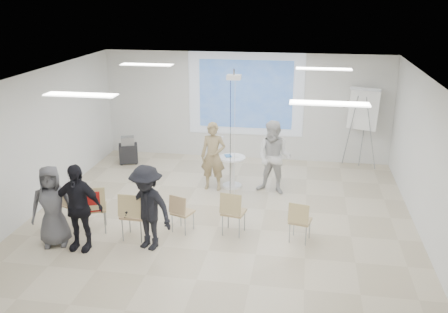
% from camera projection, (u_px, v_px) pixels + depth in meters
% --- Properties ---
extents(floor, '(8.00, 9.00, 0.10)m').
position_uv_depth(floor, '(218.00, 229.00, 10.22)').
color(floor, beige).
rests_on(floor, ground).
extents(ceiling, '(8.00, 9.00, 0.10)m').
position_uv_depth(ceiling, '(217.00, 78.00, 9.23)').
color(ceiling, white).
rests_on(ceiling, wall_back).
extents(wall_back, '(8.00, 0.10, 3.00)m').
position_uv_depth(wall_back, '(246.00, 106.00, 13.98)').
color(wall_back, silver).
rests_on(wall_back, floor).
extents(wall_left, '(0.10, 9.00, 3.00)m').
position_uv_depth(wall_left, '(26.00, 147.00, 10.35)').
color(wall_left, silver).
rests_on(wall_left, floor).
extents(wall_right, '(0.10, 9.00, 3.00)m').
position_uv_depth(wall_right, '(435.00, 169.00, 9.10)').
color(wall_right, silver).
rests_on(wall_right, floor).
extents(projection_halo, '(3.20, 0.01, 2.30)m').
position_uv_depth(projection_halo, '(246.00, 94.00, 13.81)').
color(projection_halo, silver).
rests_on(projection_halo, wall_back).
extents(projection_image, '(2.60, 0.01, 1.90)m').
position_uv_depth(projection_image, '(246.00, 94.00, 13.79)').
color(projection_image, '#325FAA').
rests_on(projection_image, wall_back).
extents(pedestal_table, '(0.84, 0.84, 0.80)m').
position_uv_depth(pedestal_table, '(232.00, 170.00, 12.13)').
color(pedestal_table, white).
rests_on(pedestal_table, floor).
extents(player_left, '(0.70, 0.49, 1.88)m').
position_uv_depth(player_left, '(213.00, 152.00, 11.86)').
color(player_left, tan).
rests_on(player_left, floor).
extents(player_right, '(1.10, 0.97, 1.94)m').
position_uv_depth(player_right, '(274.00, 154.00, 11.62)').
color(player_right, silver).
rests_on(player_right, floor).
extents(controller_left, '(0.05, 0.13, 0.04)m').
position_uv_depth(controller_left, '(222.00, 137.00, 11.97)').
color(controller_left, silver).
rests_on(controller_left, player_left).
extents(controller_right, '(0.07, 0.12, 0.04)m').
position_uv_depth(controller_right, '(268.00, 137.00, 11.78)').
color(controller_right, white).
rests_on(controller_right, player_right).
extents(chair_far_left, '(0.51, 0.53, 0.83)m').
position_uv_depth(chair_far_left, '(68.00, 201.00, 10.20)').
color(chair_far_left, tan).
rests_on(chair_far_left, floor).
extents(chair_left_mid, '(0.61, 0.63, 0.99)m').
position_uv_depth(chair_left_mid, '(94.00, 205.00, 9.78)').
color(chair_left_mid, tan).
rests_on(chair_left_mid, floor).
extents(chair_left_inner, '(0.47, 0.51, 0.98)m').
position_uv_depth(chair_left_inner, '(133.00, 212.00, 9.49)').
color(chair_left_inner, tan).
rests_on(chair_left_inner, floor).
extents(chair_center, '(0.49, 0.51, 0.81)m').
position_uv_depth(chair_center, '(181.00, 210.00, 9.82)').
color(chair_center, tan).
rests_on(chair_center, floor).
extents(chair_right_inner, '(0.50, 0.53, 0.92)m').
position_uv_depth(chair_right_inner, '(232.00, 210.00, 9.69)').
color(chair_right_inner, tan).
rests_on(chair_right_inner, floor).
extents(chair_right_far, '(0.47, 0.49, 0.83)m').
position_uv_depth(chair_right_far, '(299.00, 219.00, 9.42)').
color(chair_right_far, tan).
rests_on(chair_right_far, floor).
extents(red_jacket, '(0.43, 0.24, 0.40)m').
position_uv_depth(red_jacket, '(89.00, 202.00, 9.61)').
color(red_jacket, '#A81714').
rests_on(red_jacket, chair_left_mid).
extents(laptop, '(0.37, 0.27, 0.03)m').
position_uv_depth(laptop, '(135.00, 212.00, 9.61)').
color(laptop, black).
rests_on(laptop, chair_left_inner).
extents(audience_left, '(1.14, 0.72, 1.91)m').
position_uv_depth(audience_left, '(77.00, 201.00, 9.06)').
color(audience_left, black).
rests_on(audience_left, floor).
extents(audience_mid, '(1.35, 1.03, 1.85)m').
position_uv_depth(audience_mid, '(147.00, 202.00, 9.08)').
color(audience_mid, black).
rests_on(audience_mid, floor).
extents(audience_outer, '(1.00, 0.82, 1.76)m').
position_uv_depth(audience_outer, '(52.00, 201.00, 9.24)').
color(audience_outer, '#59595E').
rests_on(audience_outer, floor).
extents(flipchart_easel, '(0.88, 0.70, 2.16)m').
position_uv_depth(flipchart_easel, '(364.00, 110.00, 13.16)').
color(flipchart_easel, gray).
rests_on(flipchart_easel, floor).
extents(av_cart, '(0.61, 0.55, 0.76)m').
position_uv_depth(av_cart, '(128.00, 151.00, 13.85)').
color(av_cart, black).
rests_on(av_cart, floor).
extents(ceiling_projector, '(0.30, 0.25, 3.00)m').
position_uv_depth(ceiling_projector, '(234.00, 83.00, 10.73)').
color(ceiling_projector, white).
rests_on(ceiling_projector, ceiling).
extents(fluor_panel_nw, '(1.20, 0.30, 0.02)m').
position_uv_depth(fluor_panel_nw, '(147.00, 65.00, 11.44)').
color(fluor_panel_nw, white).
rests_on(fluor_panel_nw, ceiling).
extents(fluor_panel_ne, '(1.20, 0.30, 0.02)m').
position_uv_depth(fluor_panel_ne, '(324.00, 69.00, 10.82)').
color(fluor_panel_ne, white).
rests_on(fluor_panel_ne, ceiling).
extents(fluor_panel_sw, '(1.20, 0.30, 0.02)m').
position_uv_depth(fluor_panel_sw, '(81.00, 95.00, 8.16)').
color(fluor_panel_sw, white).
rests_on(fluor_panel_sw, ceiling).
extents(fluor_panel_se, '(1.20, 0.30, 0.02)m').
position_uv_depth(fluor_panel_se, '(329.00, 103.00, 7.54)').
color(fluor_panel_se, white).
rests_on(fluor_panel_se, ceiling).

